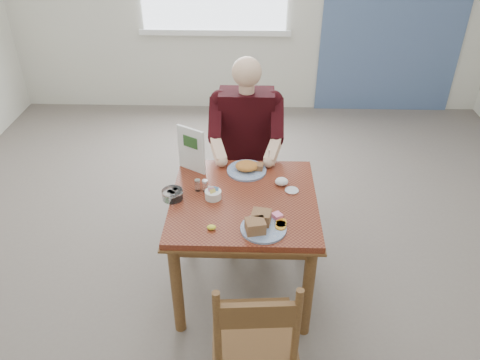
{
  "coord_description": "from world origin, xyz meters",
  "views": [
    {
      "loc": [
        0.05,
        -2.35,
        2.44
      ],
      "look_at": [
        -0.02,
        0.0,
        0.88
      ],
      "focal_mm": 35.0,
      "sensor_mm": 36.0,
      "label": 1
    }
  ],
  "objects_px": {
    "table": "(244,212)",
    "diner": "(246,136)",
    "far_plate": "(248,168)",
    "chair_far": "(246,167)",
    "chair_near": "(254,338)",
    "near_plate": "(262,224)"
  },
  "relations": [
    {
      "from": "table",
      "to": "chair_near",
      "type": "distance_m",
      "value": 0.84
    },
    {
      "from": "chair_far",
      "to": "diner",
      "type": "xyz_separation_m",
      "value": [
        0.0,
        -0.09,
        0.33
      ]
    },
    {
      "from": "near_plate",
      "to": "chair_far",
      "type": "bearing_deg",
      "value": 95.56
    },
    {
      "from": "diner",
      "to": "far_plate",
      "type": "xyz_separation_m",
      "value": [
        0.02,
        -0.4,
        -0.03
      ]
    },
    {
      "from": "chair_near",
      "to": "diner",
      "type": "height_order",
      "value": "diner"
    },
    {
      "from": "near_plate",
      "to": "diner",
      "type": "bearing_deg",
      "value": 96.05
    },
    {
      "from": "chair_far",
      "to": "chair_near",
      "type": "xyz_separation_m",
      "value": [
        0.07,
        -1.62,
        0.0
      ]
    },
    {
      "from": "chair_far",
      "to": "diner",
      "type": "height_order",
      "value": "diner"
    },
    {
      "from": "near_plate",
      "to": "far_plate",
      "type": "bearing_deg",
      "value": 98.39
    },
    {
      "from": "diner",
      "to": "far_plate",
      "type": "bearing_deg",
      "value": -87.53
    },
    {
      "from": "table",
      "to": "diner",
      "type": "bearing_deg",
      "value": 90.0
    },
    {
      "from": "diner",
      "to": "far_plate",
      "type": "distance_m",
      "value": 0.4
    },
    {
      "from": "chair_far",
      "to": "near_plate",
      "type": "xyz_separation_m",
      "value": [
        0.11,
        -1.09,
        0.3
      ]
    },
    {
      "from": "chair_near",
      "to": "chair_far",
      "type": "bearing_deg",
      "value": 92.58
    },
    {
      "from": "table",
      "to": "near_plate",
      "type": "distance_m",
      "value": 0.34
    },
    {
      "from": "chair_near",
      "to": "near_plate",
      "type": "distance_m",
      "value": 0.61
    },
    {
      "from": "table",
      "to": "far_plate",
      "type": "height_order",
      "value": "far_plate"
    },
    {
      "from": "table",
      "to": "far_plate",
      "type": "distance_m",
      "value": 0.34
    },
    {
      "from": "chair_far",
      "to": "chair_near",
      "type": "height_order",
      "value": "same"
    },
    {
      "from": "chair_near",
      "to": "diner",
      "type": "relative_size",
      "value": 0.69
    },
    {
      "from": "table",
      "to": "diner",
      "type": "xyz_separation_m",
      "value": [
        0.0,
        0.71,
        0.17
      ]
    },
    {
      "from": "near_plate",
      "to": "far_plate",
      "type": "height_order",
      "value": "near_plate"
    }
  ]
}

